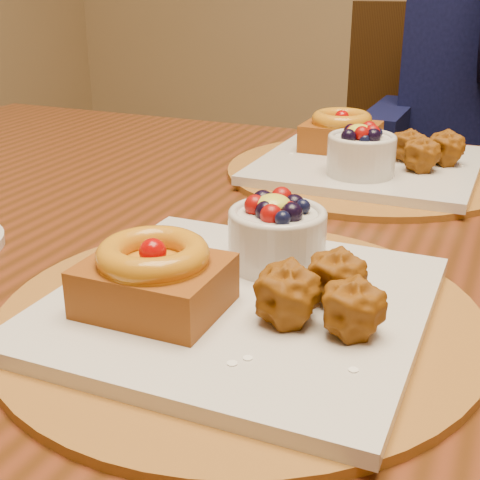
# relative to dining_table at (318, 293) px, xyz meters

# --- Properties ---
(dining_table) EXTENTS (1.60, 0.90, 0.76)m
(dining_table) POSITION_rel_dining_table_xyz_m (0.00, 0.00, 0.00)
(dining_table) COLOR #3D1F0B
(dining_table) RESTS_ON ground
(place_setting_near) EXTENTS (0.38, 0.38, 0.08)m
(place_setting_near) POSITION_rel_dining_table_xyz_m (-0.00, -0.22, 0.10)
(place_setting_near) COLOR brown
(place_setting_near) RESTS_ON dining_table
(place_setting_far) EXTENTS (0.38, 0.38, 0.08)m
(place_setting_far) POSITION_rel_dining_table_xyz_m (-0.00, 0.22, 0.10)
(place_setting_far) COLOR brown
(place_setting_far) RESTS_ON dining_table
(chair_far) EXTENTS (0.52, 0.52, 0.94)m
(chair_far) POSITION_rel_dining_table_xyz_m (0.00, 0.95, -0.15)
(chair_far) COLOR black
(chair_far) RESTS_ON ground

